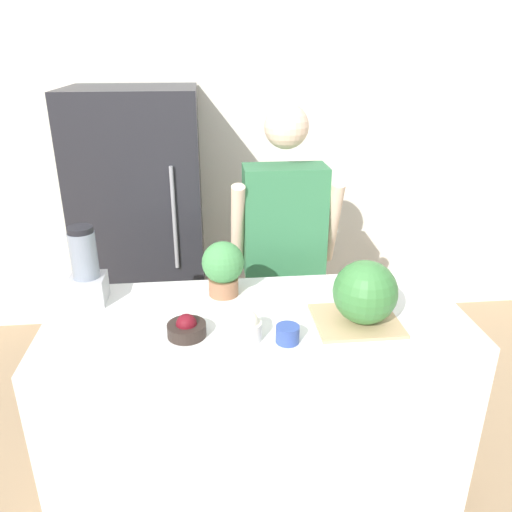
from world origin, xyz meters
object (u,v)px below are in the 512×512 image
potted_plant (223,267)px  bowl_cherries (187,328)px  person (283,261)px  watermelon (365,292)px  blender (86,270)px  refrigerator (143,228)px  bowl_cream (247,327)px  bowl_small_blue (288,334)px

potted_plant → bowl_cherries: bearing=-115.1°
bowl_cherries → potted_plant: 0.39m
bowl_cherries → person: bearing=57.7°
watermelon → potted_plant: 0.63m
watermelon → bowl_cherries: watermelon is taller
watermelon → blender: 1.18m
person → potted_plant: size_ratio=6.81×
refrigerator → person: (0.83, -0.64, 0.01)m
refrigerator → bowl_cream: size_ratio=14.44×
refrigerator → watermelon: 1.77m
watermelon → potted_plant: bearing=150.0°
person → bowl_cherries: person is taller
bowl_cream → person: bearing=72.1°
person → refrigerator: bearing=142.4°
refrigerator → watermelon: refrigerator is taller
bowl_cherries → refrigerator: bearing=102.8°
watermelon → bowl_small_blue: bearing=-162.3°
person → bowl_cream: bearing=-107.9°
refrigerator → person: 1.05m
refrigerator → blender: size_ratio=5.04×
bowl_cream → bowl_small_blue: bearing=-12.9°
watermelon → bowl_small_blue: size_ratio=2.84×
bowl_small_blue → potted_plant: 0.49m
bowl_cherries → potted_plant: potted_plant is taller
watermelon → potted_plant: (-0.55, 0.32, -0.00)m
person → blender: bearing=-153.4°
watermelon → bowl_small_blue: (-0.32, -0.10, -0.11)m
person → bowl_small_blue: person is taller
refrigerator → person: bearing=-37.6°
refrigerator → potted_plant: 1.22m
refrigerator → bowl_small_blue: refrigerator is taller
bowl_cherries → blender: blender is taller
refrigerator → bowl_cream: bearing=-69.5°
bowl_cherries → blender: bearing=142.8°
bowl_cream → potted_plant: bearing=100.5°
refrigerator → potted_plant: bearing=-66.3°
watermelon → bowl_cream: bearing=-171.8°
bowl_small_blue → blender: 0.92m
bowl_small_blue → blender: blender is taller
bowl_small_blue → blender: (-0.82, 0.41, 0.12)m
bowl_cherries → bowl_small_blue: 0.39m
refrigerator → potted_plant: (0.48, -1.10, 0.19)m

